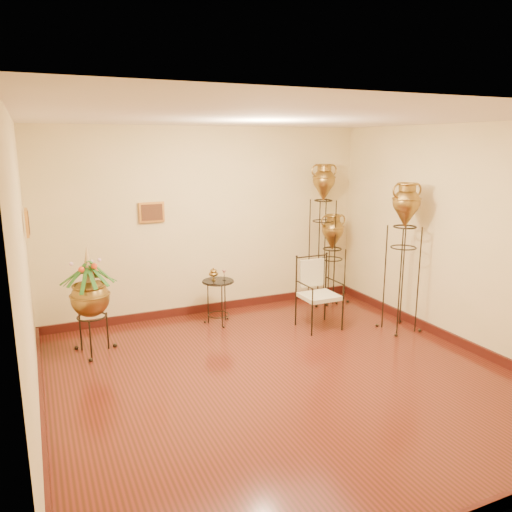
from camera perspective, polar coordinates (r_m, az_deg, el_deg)
name	(u,v)px	position (r m, az deg, el deg)	size (l,w,h in m)	color
ground	(283,377)	(5.75, 3.15, -13.66)	(5.00, 5.00, 0.00)	maroon
room_shell	(285,224)	(5.22, 3.29, 3.67)	(5.02, 5.02, 2.81)	beige
amphora_tall	(322,233)	(8.03, 7.59, 2.63)	(0.54, 0.54, 2.27)	black
amphora_mid	(403,257)	(7.07, 16.43, -0.07)	(0.51, 0.51, 2.08)	black
amphora_short	(332,258)	(8.22, 8.68, -0.21)	(0.48, 0.48, 1.47)	black
planter_urn	(90,294)	(6.41, -18.46, -4.09)	(0.82, 0.82, 1.38)	black
armchair	(319,293)	(7.05, 7.25, -4.25)	(0.57, 0.53, 1.01)	black
side_table	(218,301)	(7.22, -4.33, -5.16)	(0.53, 0.53, 0.82)	black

